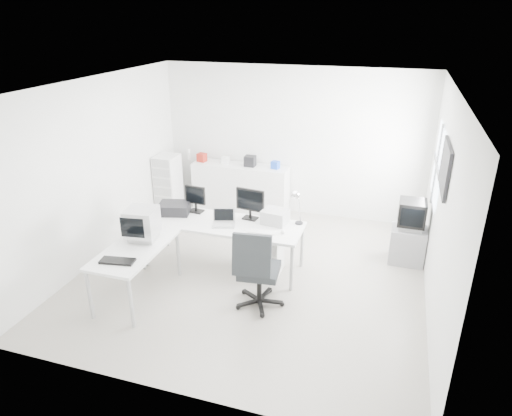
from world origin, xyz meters
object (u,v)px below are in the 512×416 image
(main_desk, at_px, (224,245))
(inkjet_printer, at_px, (174,208))
(lcd_monitor_large, at_px, (250,205))
(crt_tv, at_px, (412,215))
(office_chair, at_px, (259,267))
(side_desk, at_px, (137,272))
(lcd_monitor_small, at_px, (196,199))
(filing_cabinet, at_px, (168,184))
(laptop, at_px, (224,219))
(laser_printer, at_px, (275,216))
(sideboard, at_px, (241,188))
(drawer_pedestal, at_px, (268,254))
(tv_cabinet, at_px, (407,245))
(crt_monitor, at_px, (142,225))

(main_desk, distance_m, inkjet_printer, 0.97)
(lcd_monitor_large, bearing_deg, crt_tv, 24.97)
(office_chair, xyz_separation_m, crt_tv, (1.89, 1.80, 0.22))
(side_desk, xyz_separation_m, lcd_monitor_small, (0.30, 1.35, 0.59))
(lcd_monitor_small, xyz_separation_m, filing_cabinet, (-1.25, 1.43, -0.39))
(inkjet_printer, xyz_separation_m, office_chair, (1.67, -0.90, -0.25))
(laptop, xyz_separation_m, crt_tv, (2.65, 1.09, -0.05))
(inkjet_printer, xyz_separation_m, laser_printer, (1.60, 0.12, 0.02))
(laptop, bearing_deg, lcd_monitor_large, 33.05)
(side_desk, bearing_deg, sideboard, 83.38)
(drawer_pedestal, distance_m, lcd_monitor_large, 0.80)
(laptop, relative_size, tv_cabinet, 0.58)
(drawer_pedestal, xyz_separation_m, crt_tv, (2.00, 0.94, 0.50))
(lcd_monitor_small, distance_m, lcd_monitor_large, 0.90)
(office_chair, relative_size, tv_cabinet, 2.01)
(office_chair, xyz_separation_m, filing_cabinet, (-2.61, 2.48, -0.01))
(tv_cabinet, bearing_deg, lcd_monitor_small, -167.16)
(side_desk, relative_size, crt_tv, 2.80)
(filing_cabinet, bearing_deg, sideboard, 19.84)
(inkjet_printer, bearing_deg, sideboard, 65.43)
(lcd_monitor_large, bearing_deg, sideboard, 120.78)
(side_desk, height_order, filing_cabinet, filing_cabinet)
(main_desk, relative_size, drawer_pedestal, 4.00)
(laptop, xyz_separation_m, sideboard, (-0.52, 2.26, -0.39))
(side_desk, distance_m, crt_monitor, 0.65)
(crt_tv, bearing_deg, drawer_pedestal, -154.82)
(lcd_monitor_large, xyz_separation_m, laptop, (-0.30, -0.35, -0.13))
(crt_monitor, height_order, crt_tv, crt_monitor)
(crt_monitor, xyz_separation_m, office_chair, (1.67, 0.05, -0.39))
(main_desk, relative_size, laser_printer, 6.60)
(laptop, distance_m, crt_monitor, 1.18)
(lcd_monitor_large, distance_m, crt_monitor, 1.63)
(lcd_monitor_small, xyz_separation_m, laptop, (0.60, -0.35, -0.10))
(lcd_monitor_small, relative_size, office_chair, 0.36)
(laptop, height_order, office_chair, office_chair)
(laser_printer, height_order, crt_tv, crt_tv)
(drawer_pedestal, distance_m, crt_tv, 2.27)
(lcd_monitor_small, bearing_deg, tv_cabinet, 18.56)
(lcd_monitor_large, xyz_separation_m, sideboard, (-0.82, 1.91, -0.51))
(drawer_pedestal, relative_size, laser_printer, 1.65)
(crt_monitor, bearing_deg, crt_tv, 19.41)
(drawer_pedestal, bearing_deg, laser_printer, 73.61)
(laser_printer, xyz_separation_m, sideboard, (-1.22, 1.94, -0.38))
(office_chair, bearing_deg, filing_cabinet, 130.30)
(tv_cabinet, distance_m, crt_tv, 0.51)
(drawer_pedestal, height_order, office_chair, office_chair)
(inkjet_printer, distance_m, filing_cabinet, 1.86)
(main_desk, relative_size, sideboard, 1.28)
(side_desk, height_order, crt_monitor, crt_monitor)
(side_desk, xyz_separation_m, office_chair, (1.67, 0.30, 0.21))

